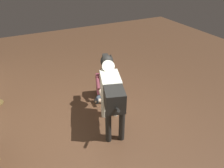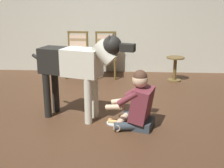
% 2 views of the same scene
% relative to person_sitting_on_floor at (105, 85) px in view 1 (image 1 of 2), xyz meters
% --- Properties ---
extents(ground_plane, '(12.99, 12.99, 0.00)m').
position_rel_person_sitting_on_floor_xyz_m(ground_plane, '(-0.77, 0.42, -0.33)').
color(ground_plane, '#4B311F').
extents(person_sitting_on_floor, '(0.70, 0.59, 0.81)m').
position_rel_person_sitting_on_floor_xyz_m(person_sitting_on_floor, '(0.00, 0.00, 0.00)').
color(person_sitting_on_floor, '#353F48').
rests_on(person_sitting_on_floor, ground).
extents(large_dog, '(1.53, 0.61, 1.27)m').
position_rel_person_sitting_on_floor_xyz_m(large_dog, '(-0.85, 0.26, 0.48)').
color(large_dog, silver).
rests_on(large_dog, ground).
extents(hot_dog_on_plate, '(0.22, 0.22, 0.06)m').
position_rel_person_sitting_on_floor_xyz_m(hot_dog_on_plate, '(-0.33, 0.10, -0.31)').
color(hot_dog_on_plate, silver).
rests_on(hot_dog_on_plate, ground).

